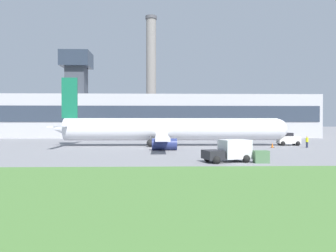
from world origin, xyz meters
The scene contains 9 objects.
ground_plane centered at (0.00, 0.00, 0.00)m, with size 400.00×400.00×0.00m, color gray.
terminal_building centered at (-0.86, 35.18, 5.19)m, with size 74.16×15.04×20.29m.
smokestack_left centered at (-1.86, 66.31, 19.68)m, with size 3.84×3.84×39.04m.
airplane centered at (2.08, 5.44, 2.43)m, with size 35.43×28.98×10.20m.
pushback_tug centered at (20.41, 5.58, 0.85)m, with size 3.29×2.43×1.93m.
baggage_truck centered at (6.85, -14.71, 0.97)m, with size 4.51×3.27×1.99m.
ground_crew_person centered at (21.17, 1.02, 0.83)m, with size 0.44×0.44×1.62m.
traffic_cone_near_nose centered at (16.32, 1.11, 0.33)m, with size 0.49×0.49×0.70m.
utility_cabinet centered at (9.45, -15.51, 0.54)m, with size 1.26×0.86×1.08m.
Camera 1 is at (0.40, -43.85, 3.60)m, focal length 35.00 mm.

